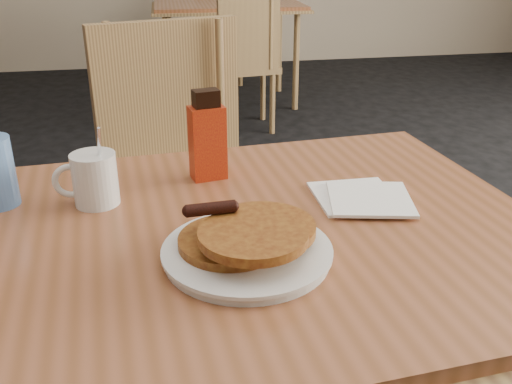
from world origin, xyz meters
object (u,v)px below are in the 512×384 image
(chair_neighbor_near, at_px, (247,55))
(coffee_mug, at_px, (93,178))
(syrup_bottle, at_px, (207,138))
(chair_neighbor_far, at_px, (218,24))
(main_table, at_px, (201,255))
(chair_main_far, at_px, (173,163))
(pancake_plate, at_px, (247,244))
(neighbor_table, at_px, (228,9))

(chair_neighbor_near, xyz_separation_m, coffee_mug, (-0.74, -2.61, 0.29))
(chair_neighbor_near, bearing_deg, coffee_mug, -112.66)
(coffee_mug, distance_m, syrup_bottle, 0.24)
(coffee_mug, bearing_deg, chair_neighbor_far, 91.15)
(chair_neighbor_far, xyz_separation_m, coffee_mug, (-0.75, -4.09, 0.31))
(chair_neighbor_near, bearing_deg, syrup_bottle, -108.46)
(chair_neighbor_near, height_order, syrup_bottle, syrup_bottle)
(syrup_bottle, bearing_deg, chair_neighbor_far, 71.84)
(chair_neighbor_far, bearing_deg, syrup_bottle, -88.42)
(main_table, distance_m, chair_main_far, 0.75)
(pancake_plate, relative_size, coffee_mug, 1.72)
(main_table, relative_size, pancake_plate, 4.92)
(chair_main_far, bearing_deg, syrup_bottle, -99.74)
(chair_main_far, height_order, pancake_plate, chair_main_far)
(pancake_plate, xyz_separation_m, coffee_mug, (-0.24, 0.25, 0.03))
(pancake_plate, bearing_deg, chair_neighbor_near, 80.13)
(pancake_plate, bearing_deg, chair_neighbor_far, 83.33)
(chair_main_far, height_order, chair_neighbor_far, chair_main_far)
(coffee_mug, bearing_deg, chair_neighbor_near, 85.71)
(chair_neighbor_near, bearing_deg, chair_neighbor_far, 82.73)
(neighbor_table, relative_size, chair_neighbor_near, 1.33)
(chair_main_far, bearing_deg, pancake_plate, -100.55)
(main_table, distance_m, pancake_plate, 0.13)
(neighbor_table, xyz_separation_m, pancake_plate, (-0.49, -3.58, 0.07))
(neighbor_table, bearing_deg, chair_neighbor_near, -89.33)
(syrup_bottle, bearing_deg, chair_neighbor_near, 67.74)
(neighbor_table, relative_size, coffee_mug, 7.37)
(chair_neighbor_far, bearing_deg, pancake_plate, -87.55)
(main_table, height_order, neighbor_table, same)
(neighbor_table, height_order, chair_main_far, chair_main_far)
(chair_main_far, height_order, coffee_mug, chair_main_far)
(syrup_bottle, bearing_deg, coffee_mug, -169.54)
(chair_neighbor_near, bearing_deg, chair_main_far, -112.69)
(neighbor_table, height_order, pancake_plate, pancake_plate)
(neighbor_table, distance_m, syrup_bottle, 3.29)
(main_table, height_order, chair_neighbor_far, chair_neighbor_far)
(main_table, height_order, pancake_plate, pancake_plate)
(main_table, bearing_deg, neighbor_table, 81.01)
(neighbor_table, height_order, chair_neighbor_near, chair_neighbor_near)
(main_table, height_order, chair_neighbor_near, chair_neighbor_near)
(coffee_mug, relative_size, syrup_bottle, 0.84)
(chair_neighbor_far, height_order, coffee_mug, coffee_mug)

